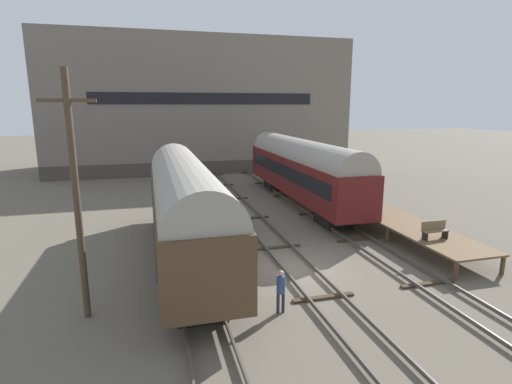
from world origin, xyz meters
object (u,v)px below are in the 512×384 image
(train_car_maroon, at_px, (301,167))
(utility_pole, at_px, (76,195))
(train_car_brown, at_px, (185,203))
(person_worker, at_px, (281,287))
(bench, at_px, (435,229))

(train_car_maroon, xyz_separation_m, utility_pole, (-13.80, -14.28, 1.66))
(train_car_brown, xyz_separation_m, person_worker, (2.87, -6.21, -1.89))
(train_car_maroon, relative_size, utility_pole, 2.11)
(bench, height_order, utility_pole, utility_pole)
(train_car_maroon, bearing_deg, bench, -79.05)
(train_car_maroon, xyz_separation_m, person_worker, (-6.89, -15.86, -1.88))
(person_worker, height_order, utility_pole, utility_pole)
(train_car_maroon, xyz_separation_m, train_car_brown, (-9.76, -9.65, 0.01))
(train_car_maroon, relative_size, bench, 13.24)
(train_car_maroon, bearing_deg, utility_pole, -134.03)
(person_worker, bearing_deg, train_car_maroon, 66.51)
(train_car_brown, relative_size, person_worker, 9.42)
(train_car_brown, height_order, bench, train_car_brown)
(train_car_maroon, relative_size, person_worker, 10.97)
(bench, distance_m, person_worker, 9.91)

